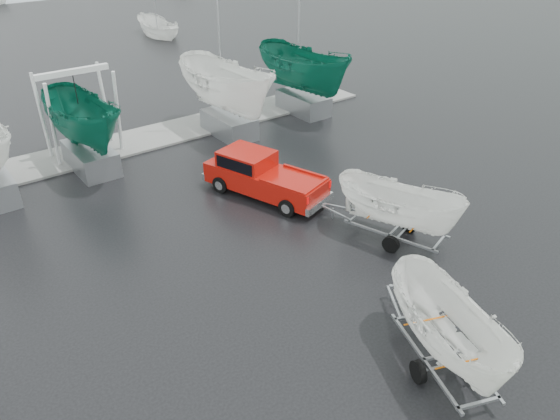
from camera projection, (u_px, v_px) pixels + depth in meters
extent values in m
plane|color=black|center=(269.00, 273.00, 18.00)|extent=(120.00, 120.00, 0.00)
cube|color=gray|center=(115.00, 146.00, 26.97)|extent=(30.00, 3.00, 0.12)
cube|color=#A00F08|center=(265.00, 180.00, 22.31)|extent=(3.27, 5.45, 0.84)
cube|color=#A00F08|center=(247.00, 160.00, 22.44)|extent=(2.19, 2.45, 0.76)
cube|color=black|center=(247.00, 159.00, 22.42)|extent=(2.15, 2.25, 0.49)
cube|color=silver|center=(320.00, 204.00, 21.13)|extent=(1.76, 0.70, 0.31)
cylinder|color=black|center=(221.00, 185.00, 22.73)|extent=(0.47, 0.76, 0.71)
cylinder|color=black|center=(246.00, 170.00, 23.92)|extent=(0.47, 0.76, 0.71)
cylinder|color=black|center=(287.00, 208.00, 21.04)|extent=(0.47, 0.76, 0.71)
cylinder|color=black|center=(311.00, 191.00, 22.24)|extent=(0.47, 0.76, 0.71)
cube|color=gray|center=(389.00, 236.00, 19.14)|extent=(1.18, 3.45, 0.08)
cube|color=gray|center=(402.00, 222.00, 19.92)|extent=(1.18, 3.45, 0.08)
cylinder|color=gray|center=(400.00, 234.00, 19.51)|extent=(1.55, 0.57, 0.08)
cylinder|color=black|center=(391.00, 244.00, 18.94)|extent=(0.36, 0.63, 0.60)
cylinder|color=black|center=(410.00, 225.00, 20.07)|extent=(0.36, 0.63, 0.60)
imported|color=white|center=(403.00, 168.00, 18.32)|extent=(2.26, 2.29, 4.75)
cube|color=#DA6106|center=(377.00, 209.00, 19.66)|extent=(1.49, 0.52, 0.03)
cube|color=#DA6106|center=(419.00, 222.00, 18.86)|extent=(1.49, 0.52, 0.03)
cube|color=gray|center=(424.00, 360.00, 14.02)|extent=(1.35, 3.40, 0.08)
cube|color=gray|center=(461.00, 351.00, 14.29)|extent=(1.35, 3.40, 0.08)
cylinder|color=gray|center=(446.00, 365.00, 14.06)|extent=(1.52, 0.64, 0.08)
cylinder|color=black|center=(418.00, 372.00, 13.87)|extent=(0.38, 0.62, 0.60)
cylinder|color=black|center=(473.00, 359.00, 14.25)|extent=(0.38, 0.62, 0.60)
imported|color=white|center=(458.00, 281.00, 12.94)|extent=(2.33, 2.35, 4.76)
cube|color=#DA6106|center=(430.00, 319.00, 14.54)|extent=(1.46, 0.59, 0.03)
cube|color=#DA6106|center=(464.00, 362.00, 13.21)|extent=(1.46, 0.59, 0.03)
cylinder|color=silver|center=(53.00, 127.00, 23.94)|extent=(0.16, 0.58, 3.99)
cylinder|color=silver|center=(42.00, 117.00, 25.05)|extent=(0.16, 0.58, 3.99)
cylinder|color=silver|center=(118.00, 113.00, 25.51)|extent=(0.16, 0.58, 3.99)
cylinder|color=silver|center=(105.00, 104.00, 26.61)|extent=(0.16, 0.58, 3.99)
cube|color=silver|center=(72.00, 72.00, 24.28)|extent=(3.30, 0.25, 0.25)
cube|color=gray|center=(91.00, 158.00, 24.54)|extent=(1.60, 3.20, 1.10)
imported|color=#0D5B45|center=(75.00, 76.00, 22.67)|extent=(2.40, 2.47, 6.38)
cube|color=gray|center=(229.00, 125.00, 28.16)|extent=(1.60, 3.20, 1.10)
imported|color=white|center=(225.00, 41.00, 26.04)|extent=(2.77, 2.85, 7.38)
cube|color=gray|center=(303.00, 103.00, 31.07)|extent=(1.60, 3.20, 1.10)
imported|color=#0D5B45|center=(305.00, 29.00, 29.02)|extent=(2.67, 2.74, 7.10)
imported|color=white|center=(158.00, 36.00, 48.53)|extent=(2.44, 2.51, 6.29)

